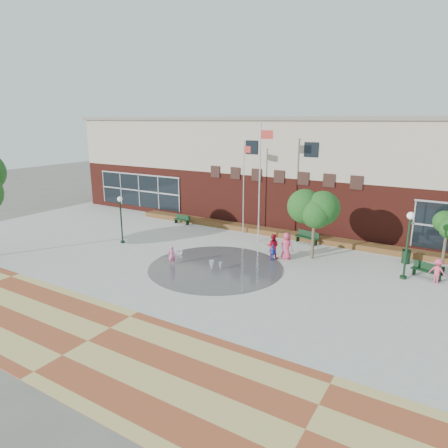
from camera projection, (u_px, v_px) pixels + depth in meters
The scene contains 23 objects.
ground at pixel (187, 284), 22.45m from camera, with size 120.00×120.00×0.00m, color #666056.
plaza_concrete at pixel (224, 263), 25.76m from camera, with size 46.00×18.00×0.01m, color #A8A8A0.
paver_band at pixel (88, 341), 16.66m from camera, with size 46.00×6.00×0.01m, color #9A4728.
splash_pad at pixel (216, 268), 24.93m from camera, with size 8.40×8.40×0.01m, color #383A3D.
library_building at pixel (302, 169), 35.74m from camera, with size 44.40×10.40×9.20m.
flower_bed at pixel (273, 235), 32.05m from camera, with size 26.00×1.20×0.40m, color maroon.
flagpole_left at pixel (244, 183), 31.31m from camera, with size 0.81×0.41×7.43m.
flagpole_right at pixel (260, 177), 29.18m from camera, with size 1.08×0.18×8.74m.
lamp_left at pixel (121, 214), 29.38m from camera, with size 0.37×0.37×3.54m.
lamp_right at pixel (408, 238), 22.57m from camera, with size 0.42×0.42×3.99m.
bench_left at pixel (182, 221), 35.34m from camera, with size 1.58×0.49×0.79m.
bench_mid at pixel (307, 240), 29.75m from camera, with size 1.92×0.97×0.93m.
bench_right at pixel (427, 273), 23.25m from camera, with size 1.79×0.97×0.87m.
trash_can at pixel (406, 257), 25.58m from camera, with size 0.55×0.55×0.89m.
tree_mid at pixel (315, 206), 25.68m from camera, with size 2.92×2.92×4.92m.
tree_small_right at pixel (448, 226), 24.87m from camera, with size 2.05×2.05×3.51m.
water_jet_a at pixel (212, 271), 24.38m from camera, with size 0.33×0.33×0.63m, color white.
water_jet_b at pixel (220, 270), 24.49m from camera, with size 0.22×0.22×0.50m, color white.
child_splash at pixel (172, 255), 25.33m from camera, with size 0.45×0.29×1.22m, color #EC5E93.
adult_red at pixel (273, 246), 26.40m from camera, with size 0.82×0.64×1.69m, color #B80E23.
adult_pink at pixel (287, 246), 26.26m from camera, with size 0.89×0.58×1.81m, color #CE3A5D.
child_blue at pixel (273, 253), 26.02m from camera, with size 0.63×0.26×1.08m, color blue.
person_bench at pixel (438, 271), 22.42m from camera, with size 0.92×0.53×1.43m, color #DD4066.
Camera 1 is at (12.58, -16.77, 8.96)m, focal length 32.00 mm.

